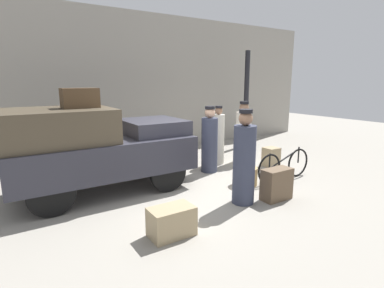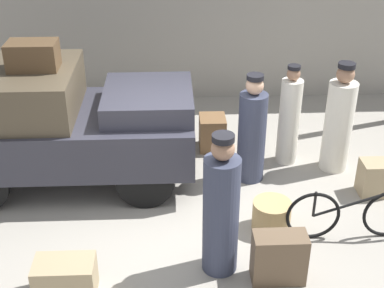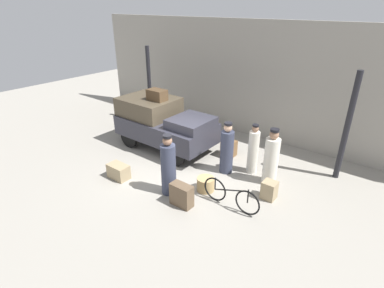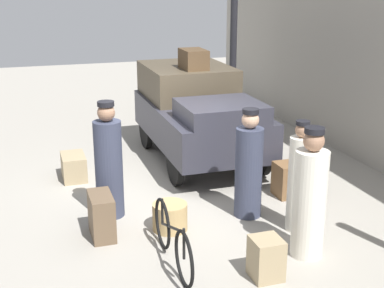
{
  "view_description": "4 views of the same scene",
  "coord_description": "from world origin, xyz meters",
  "views": [
    {
      "loc": [
        -3.32,
        -5.34,
        2.33
      ],
      "look_at": [
        0.2,
        0.2,
        0.95
      ],
      "focal_mm": 28.0,
      "sensor_mm": 36.0,
      "label": 1
    },
    {
      "loc": [
        -0.08,
        -6.25,
        4.46
      ],
      "look_at": [
        0.2,
        0.2,
        0.95
      ],
      "focal_mm": 50.0,
      "sensor_mm": 36.0,
      "label": 2
    },
    {
      "loc": [
        5.5,
        -6.56,
        5.02
      ],
      "look_at": [
        0.2,
        0.2,
        0.95
      ],
      "focal_mm": 28.0,
      "sensor_mm": 36.0,
      "label": 3
    },
    {
      "loc": [
        8.16,
        -2.37,
        3.58
      ],
      "look_at": [
        0.2,
        0.2,
        0.95
      ],
      "focal_mm": 50.0,
      "sensor_mm": 36.0,
      "label": 4
    }
  ],
  "objects": [
    {
      "name": "trunk_wicker_pale",
      "position": [
        0.62,
        1.81,
        0.29
      ],
      "size": [
        0.44,
        0.48,
        0.58
      ],
      "color": "brown",
      "rests_on": "ground"
    },
    {
      "name": "bicycle",
      "position": [
        2.23,
        -0.72,
        0.36
      ],
      "size": [
        1.71,
        0.04,
        0.75
      ],
      "color": "black",
      "rests_on": "ground"
    },
    {
      "name": "trunk_large_brown",
      "position": [
        1.14,
        -1.46,
        0.32
      ],
      "size": [
        0.63,
        0.32,
        0.64
      ],
      "color": "brown",
      "rests_on": "ground"
    },
    {
      "name": "trunk_umber_medium",
      "position": [
        -1.32,
        -1.6,
        0.23
      ],
      "size": [
        0.69,
        0.42,
        0.46
      ],
      "color": "#9E8966",
      "rests_on": "ground"
    },
    {
      "name": "station_building_facade",
      "position": [
        0.0,
        4.08,
        2.25
      ],
      "size": [
        16.0,
        0.15,
        4.5
      ],
      "color": "gray",
      "rests_on": "ground"
    },
    {
      "name": "wicker_basket",
      "position": [
        1.24,
        -0.48,
        0.2
      ],
      "size": [
        0.52,
        0.52,
        0.41
      ],
      "color": "tan",
      "rests_on": "ground"
    },
    {
      "name": "porter_carrying_trunk",
      "position": [
        1.8,
        1.31,
        0.76
      ],
      "size": [
        0.34,
        0.34,
        1.66
      ],
      "color": "silver",
      "rests_on": "ground"
    },
    {
      "name": "porter_standing_middle",
      "position": [
        1.13,
        0.81,
        0.78
      ],
      "size": [
        0.42,
        0.42,
        1.71
      ],
      "color": "#33384C",
      "rests_on": "ground"
    },
    {
      "name": "suitcase_tan_flat",
      "position": [
        2.88,
        0.3,
        0.26
      ],
      "size": [
        0.38,
        0.37,
        0.53
      ],
      "color": "#9E8966",
      "rests_on": "ground"
    },
    {
      "name": "ground_plane",
      "position": [
        0.0,
        0.0,
        0.0
      ],
      "size": [
        30.0,
        30.0,
        0.0
      ],
      "primitive_type": "plane",
      "color": "gray"
    },
    {
      "name": "porter_with_bicycle",
      "position": [
        2.51,
        1.07,
        0.8
      ],
      "size": [
        0.44,
        0.44,
        1.77
      ],
      "color": "silver",
      "rests_on": "ground"
    },
    {
      "name": "truck",
      "position": [
        -1.76,
        0.93,
        1.0
      ],
      "size": [
        3.7,
        1.83,
        1.81
      ],
      "color": "black",
      "rests_on": "ground"
    },
    {
      "name": "trunk_on_truck_roof",
      "position": [
        -1.98,
        0.93,
        2.0
      ],
      "size": [
        0.69,
        0.45,
        0.39
      ],
      "color": "#4C3823",
      "rests_on": "truck"
    },
    {
      "name": "porter_lifting_near_truck",
      "position": [
        0.47,
        -1.22,
        0.83
      ],
      "size": [
        0.43,
        0.43,
        1.83
      ],
      "color": "#33384C",
      "rests_on": "ground"
    },
    {
      "name": "canopy_pillar_right",
      "position": [
        4.06,
        2.68,
        1.68
      ],
      "size": [
        0.17,
        0.17,
        3.37
      ],
      "color": "black",
      "rests_on": "ground"
    }
  ]
}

